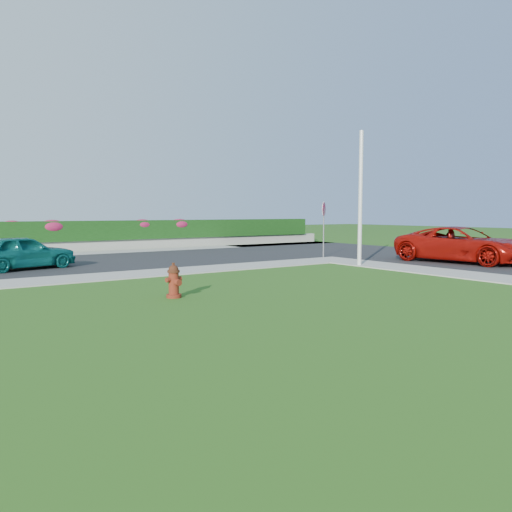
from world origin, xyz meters
TOP-DOWN VIEW (x-y plane):
  - ground at (0.00, 0.00)m, footprint 120.00×120.00m
  - street_right at (12.00, 4.00)m, footprint 8.00×32.00m
  - street_far at (-5.00, 14.00)m, footprint 26.00×8.00m
  - sidewalk_far at (-6.00, 9.00)m, footprint 24.00×2.00m
  - curb_corner at (7.00, 9.00)m, footprint 2.00×2.00m
  - sidewalk_beyond at (-1.00, 19.00)m, footprint 34.00×2.00m
  - retaining_wall at (-1.00, 20.50)m, footprint 34.00×0.40m
  - hedge at (-1.00, 20.60)m, footprint 32.00×0.90m
  - fire_hydrant at (-3.24, 3.97)m, footprint 0.46×0.44m
  - suv_red at (10.63, 4.82)m, footprint 3.28×5.78m
  - sedan_teal at (-5.26, 12.66)m, footprint 4.03×2.40m
  - utility_pole at (6.22, 6.55)m, footprint 0.16×0.16m
  - stop_sign at (7.45, 10.02)m, footprint 0.61×0.43m
  - flower_clump_c at (-4.35, 20.50)m, footprint 1.09×0.70m
  - flower_clump_d at (-2.39, 20.50)m, footprint 1.44×0.92m
  - flower_clump_e at (2.67, 20.50)m, footprint 1.25×0.81m
  - flower_clump_f at (5.08, 20.50)m, footprint 1.34×0.86m

SIDE VIEW (x-z plane):
  - ground at x=0.00m, z-range 0.00..0.00m
  - street_right at x=12.00m, z-range 0.00..0.04m
  - street_far at x=-5.00m, z-range 0.00..0.04m
  - sidewalk_far at x=-6.00m, z-range 0.00..0.04m
  - curb_corner at x=7.00m, z-range 0.00..0.04m
  - sidewalk_beyond at x=-1.00m, z-range 0.00..0.04m
  - retaining_wall at x=-1.00m, z-range 0.00..0.60m
  - fire_hydrant at x=-3.24m, z-range -0.02..0.87m
  - sedan_teal at x=-5.26m, z-range 0.04..1.33m
  - suv_red at x=10.63m, z-range 0.04..1.56m
  - hedge at x=-1.00m, z-range 0.60..1.70m
  - flower_clump_d at x=-2.39m, z-range 1.06..1.77m
  - flower_clump_f at x=5.08m, z-range 1.10..1.77m
  - flower_clump_e at x=2.67m, z-range 1.14..1.76m
  - flower_clump_c at x=-4.35m, z-range 1.21..1.76m
  - stop_sign at x=7.45m, z-range 0.66..3.35m
  - utility_pole at x=6.22m, z-range 0.00..5.40m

